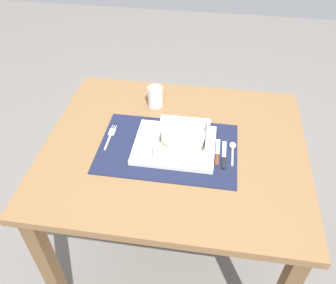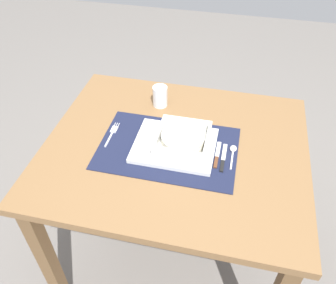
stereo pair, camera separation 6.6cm
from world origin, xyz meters
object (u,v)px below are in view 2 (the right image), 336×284
dining_table (175,165)px  porridge_bowl (183,140)px  drinking_glass (160,97)px  spoon (233,151)px  butter_knife (223,160)px  fork (113,132)px  bread_knife (217,156)px

dining_table → porridge_bowl: bearing=-17.4°
porridge_bowl → drinking_glass: bearing=120.5°
spoon → butter_knife: (-0.03, -0.05, -0.00)m
dining_table → butter_knife: bearing=-12.3°
fork → spoon: (0.44, -0.00, 0.00)m
porridge_bowl → bread_knife: size_ratio=1.38×
fork → bread_knife: bearing=-9.2°
drinking_glass → fork: bearing=-121.3°
butter_knife → bread_knife: bearing=153.8°
dining_table → drinking_glass: 0.29m
dining_table → drinking_glass: bearing=116.0°
bread_knife → drinking_glass: (-0.26, 0.25, 0.03)m
porridge_bowl → fork: size_ratio=1.31×
dining_table → fork: 0.26m
dining_table → spoon: size_ratio=8.10×
bread_knife → drinking_glass: drinking_glass is taller
butter_knife → drinking_glass: size_ratio=1.55×
porridge_bowl → bread_knife: bearing=-7.9°
dining_table → spoon: bearing=2.8°
bread_knife → spoon: bearing=30.4°
porridge_bowl → spoon: porridge_bowl is taller
dining_table → bread_knife: 0.19m
porridge_bowl → spoon: (0.17, 0.02, -0.03)m
fork → drinking_glass: size_ratio=1.61×
dining_table → drinking_glass: (-0.11, 0.23, 0.14)m
drinking_glass → bread_knife: bearing=-43.9°
fork → dining_table: bearing=-6.7°
dining_table → butter_knife: size_ratio=7.06×
dining_table → porridge_bowl: 0.15m
bread_knife → dining_table: bearing=165.5°
spoon → bread_knife: spoon is taller
fork → butter_knife: butter_knife is taller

